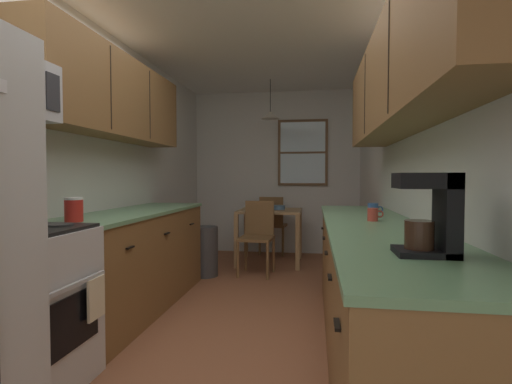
{
  "coord_description": "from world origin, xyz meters",
  "views": [
    {
      "loc": [
        0.61,
        -2.45,
        1.2
      ],
      "look_at": [
        0.02,
        1.41,
        1.05
      ],
      "focal_mm": 26.83,
      "sensor_mm": 36.0,
      "label": 1
    }
  ],
  "objects": [
    {
      "name": "table_serving_bowl",
      "position": [
        0.11,
        2.86,
        0.78
      ],
      "size": [
        0.18,
        0.18,
        0.06
      ],
      "primitive_type": "cylinder",
      "color": "#4C7299",
      "rests_on": "dining_table"
    },
    {
      "name": "ceiling_slab",
      "position": [
        0.0,
        1.0,
        2.59
      ],
      "size": [
        4.4,
        9.0,
        0.08
      ],
      "primitive_type": "cube",
      "color": "white"
    },
    {
      "name": "wall_right",
      "position": [
        1.35,
        1.0,
        1.27
      ],
      "size": [
        0.1,
        9.0,
        2.55
      ],
      "primitive_type": "cube",
      "color": "silver",
      "rests_on": "ground"
    },
    {
      "name": "back_window",
      "position": [
        0.42,
        3.58,
        1.58
      ],
      "size": [
        0.77,
        0.05,
        1.03
      ],
      "color": "brown"
    },
    {
      "name": "mug_by_coffeemaker",
      "position": [
        1.05,
        0.57,
        0.95
      ],
      "size": [
        0.12,
        0.08,
        0.1
      ],
      "color": "#335999",
      "rests_on": "counter_right"
    },
    {
      "name": "counter_right",
      "position": [
        1.0,
        0.1,
        0.45
      ],
      "size": [
        0.64,
        3.14,
        0.9
      ],
      "color": "brown",
      "rests_on": "ground"
    },
    {
      "name": "wall_left",
      "position": [
        -1.35,
        1.0,
        1.27
      ],
      "size": [
        0.1,
        9.0,
        2.55
      ],
      "primitive_type": "cube",
      "color": "silver",
      "rests_on": "ground"
    },
    {
      "name": "mug_spare",
      "position": [
        1.01,
        0.26,
        0.94
      ],
      "size": [
        0.11,
        0.07,
        0.09
      ],
      "color": "#BF3F33",
      "rests_on": "counter_right"
    },
    {
      "name": "coffee_maker",
      "position": [
        1.06,
        -0.9,
        1.07
      ],
      "size": [
        0.22,
        0.18,
        0.32
      ],
      "color": "black",
      "rests_on": "counter_right"
    },
    {
      "name": "trash_bin",
      "position": [
        -0.7,
        2.02,
        0.3
      ],
      "size": [
        0.31,
        0.31,
        0.6
      ],
      "primitive_type": "cylinder",
      "color": "#3F3F42",
      "rests_on": "ground"
    },
    {
      "name": "wall_back",
      "position": [
        0.0,
        3.65,
        1.27
      ],
      "size": [
        4.4,
        0.1,
        2.55
      ],
      "primitive_type": "cube",
      "color": "silver",
      "rests_on": "ground"
    },
    {
      "name": "ground_plane",
      "position": [
        0.0,
        1.0,
        0.0
      ],
      "size": [
        12.0,
        12.0,
        0.0
      ],
      "primitive_type": "plane",
      "color": "#995B3D"
    },
    {
      "name": "dish_towel",
      "position": [
        -0.64,
        -0.43,
        0.5
      ],
      "size": [
        0.02,
        0.16,
        0.24
      ],
      "primitive_type": "cube",
      "color": "beige"
    },
    {
      "name": "counter_left",
      "position": [
        -1.0,
        0.78,
        0.45
      ],
      "size": [
        0.64,
        2.1,
        0.9
      ],
      "color": "brown",
      "rests_on": "ground"
    },
    {
      "name": "dining_chair_far",
      "position": [
        -0.03,
        3.44,
        0.5
      ],
      "size": [
        0.44,
        0.44,
        0.9
      ],
      "color": "brown",
      "rests_on": "ground"
    },
    {
      "name": "upper_cabinets_right",
      "position": [
        1.14,
        0.05,
        1.82
      ],
      "size": [
        0.33,
        2.82,
        0.65
      ],
      "color": "brown"
    },
    {
      "name": "dining_table",
      "position": [
        -0.0,
        2.83,
        0.62
      ],
      "size": [
        0.86,
        0.79,
        0.75
      ],
      "color": "#A87F51",
      "rests_on": "ground"
    },
    {
      "name": "upper_cabinets_left",
      "position": [
        -1.14,
        0.73,
        1.91
      ],
      "size": [
        0.33,
        2.18,
        0.71
      ],
      "color": "brown"
    },
    {
      "name": "stove_range",
      "position": [
        -0.99,
        -0.58,
        0.47
      ],
      "size": [
        0.66,
        0.63,
        1.1
      ],
      "color": "silver",
      "rests_on": "ground"
    },
    {
      "name": "storage_canister",
      "position": [
        -1.0,
        -0.09,
        0.98
      ],
      "size": [
        0.12,
        0.12,
        0.17
      ],
      "color": "red",
      "rests_on": "counter_left"
    },
    {
      "name": "dining_chair_near",
      "position": [
        -0.09,
        2.23,
        0.5
      ],
      "size": [
        0.43,
        0.43,
        0.9
      ],
      "color": "brown",
      "rests_on": "ground"
    },
    {
      "name": "pendant_light",
      "position": [
        -0.0,
        2.83,
        2.06
      ],
      "size": [
        0.26,
        0.26,
        0.54
      ],
      "color": "black"
    }
  ]
}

